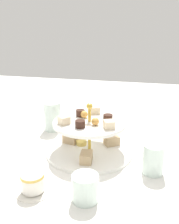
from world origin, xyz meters
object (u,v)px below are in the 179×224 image
at_px(butter_knife_left, 137,127).
at_px(water_glass_tall_right, 53,116).
at_px(water_glass_short_left, 85,188).
at_px(teacup_with_saucer, 33,183).
at_px(water_glass_mid_back, 153,159).
at_px(tiered_serving_stand, 89,138).

bearing_deg(butter_knife_left, water_glass_tall_right, 46.30).
bearing_deg(water_glass_short_left, butter_knife_left, -99.57).
height_order(teacup_with_saucer, butter_knife_left, teacup_with_saucer).
xyz_separation_m(teacup_with_saucer, water_glass_mid_back, (-0.29, -0.17, 0.02)).
relative_size(water_glass_short_left, butter_knife_left, 0.39).
distance_m(teacup_with_saucer, butter_knife_left, 0.55).
bearing_deg(water_glass_tall_right, water_glass_short_left, 122.49).
bearing_deg(water_glass_mid_back, teacup_with_saucer, 30.09).
relative_size(water_glass_tall_right, water_glass_short_left, 1.72).
bearing_deg(butter_knife_left, water_glass_short_left, 107.96).
bearing_deg(water_glass_short_left, water_glass_mid_back, -133.42).
relative_size(tiered_serving_stand, teacup_with_saucer, 3.18).
height_order(tiered_serving_stand, water_glass_short_left, tiered_serving_stand).
bearing_deg(water_glass_tall_right, butter_knife_left, -161.24).
bearing_deg(water_glass_short_left, teacup_with_saucer, 1.94).
height_order(water_glass_tall_right, butter_knife_left, water_glass_tall_right).
bearing_deg(water_glass_mid_back, butter_knife_left, -78.37).
bearing_deg(tiered_serving_stand, teacup_with_saucer, 71.50).
distance_m(water_glass_tall_right, teacup_with_saucer, 0.41).
distance_m(tiered_serving_stand, teacup_with_saucer, 0.26).
height_order(tiered_serving_stand, butter_knife_left, tiered_serving_stand).
bearing_deg(water_glass_mid_back, tiered_serving_stand, -20.30).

